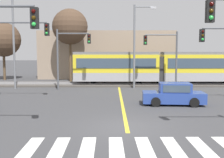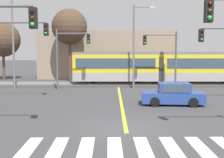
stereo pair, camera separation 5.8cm
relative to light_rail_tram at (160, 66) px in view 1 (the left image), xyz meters
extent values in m
plane|color=#3D3D3F|center=(-4.46, -17.01, -2.05)|extent=(200.00, 200.00, 0.00)
cube|color=#4C4742|center=(-4.46, 0.01, -1.96)|extent=(120.00, 4.00, 0.18)
cube|color=#939399|center=(-4.46, -0.71, -1.82)|extent=(120.00, 0.08, 0.10)
cube|color=#939399|center=(-4.46, 0.73, -1.82)|extent=(120.00, 0.08, 0.10)
cube|color=#9E9EA3|center=(-4.75, 0.01, -1.07)|extent=(9.00, 2.60, 0.90)
cube|color=yellow|center=(-4.75, 0.01, 0.33)|extent=(9.00, 2.60, 1.90)
cube|color=#384756|center=(-4.75, -1.31, 0.38)|extent=(8.28, 0.04, 1.04)
cube|color=slate|center=(-4.75, 0.01, 1.42)|extent=(9.00, 2.39, 0.28)
cylinder|color=black|center=(-2.27, 0.01, -1.52)|extent=(0.70, 0.20, 0.70)
cylinder|color=black|center=(-7.22, 0.01, -1.52)|extent=(0.70, 0.20, 0.70)
cube|color=#9E9EA3|center=(4.75, 0.01, -1.07)|extent=(9.00, 2.60, 0.90)
cube|color=yellow|center=(4.75, 0.01, 0.33)|extent=(9.00, 2.60, 1.90)
cube|color=#384756|center=(4.75, -1.31, 0.38)|extent=(8.28, 0.04, 1.04)
cube|color=slate|center=(4.75, 0.01, 1.42)|extent=(9.00, 2.39, 0.28)
cylinder|color=black|center=(2.28, 0.01, -1.52)|extent=(0.70, 0.20, 0.70)
cube|color=#2D2D2D|center=(0.00, 0.01, -0.37)|extent=(0.50, 2.34, 2.80)
cube|color=silver|center=(-8.31, -20.07, -2.04)|extent=(0.60, 2.81, 0.01)
cube|color=silver|center=(-7.21, -20.06, -2.04)|extent=(0.60, 2.81, 0.01)
cube|color=silver|center=(-6.11, -20.04, -2.04)|extent=(0.60, 2.81, 0.01)
cube|color=silver|center=(-5.01, -20.02, -2.04)|extent=(0.60, 2.81, 0.01)
cube|color=silver|center=(-3.91, -20.01, -2.04)|extent=(0.60, 2.81, 0.01)
cube|color=silver|center=(-2.81, -19.99, -2.04)|extent=(0.60, 2.81, 0.01)
cube|color=silver|center=(-1.71, -19.98, -2.04)|extent=(0.60, 2.81, 0.01)
cube|color=gold|center=(-4.46, -10.01, -2.05)|extent=(0.20, 16.02, 0.01)
cube|color=#284293|center=(-0.94, -11.21, -1.53)|extent=(4.31, 2.01, 0.72)
cube|color=#284293|center=(-0.84, -11.22, -0.85)|extent=(2.21, 1.67, 0.64)
cube|color=#384756|center=(-1.84, -11.14, -0.85)|extent=(0.21, 1.43, 0.52)
cube|color=#384756|center=(-0.90, -11.99, -0.85)|extent=(1.78, 0.17, 0.48)
cylinder|color=black|center=(-2.26, -11.96, -1.73)|extent=(0.65, 0.27, 0.64)
cylinder|color=black|center=(-2.13, -10.27, -1.73)|extent=(0.65, 0.27, 0.64)
cylinder|color=black|center=(0.26, -12.15, -1.73)|extent=(0.65, 0.27, 0.64)
cylinder|color=black|center=(0.38, -10.45, -1.73)|extent=(0.65, 0.27, 0.64)
cube|color=black|center=(1.13, -10.55, 2.73)|extent=(0.32, 0.28, 0.90)
sphere|color=#360605|center=(1.13, -10.70, 3.00)|extent=(0.18, 0.18, 0.18)
sphere|color=#3A2706|center=(1.13, -10.70, 2.73)|extent=(0.18, 0.18, 0.18)
sphere|color=green|center=(1.13, -10.70, 2.46)|extent=(0.18, 0.18, 0.18)
cylinder|color=#515459|center=(-11.89, -9.83, 3.70)|extent=(4.00, 0.12, 0.12)
cube|color=black|center=(-9.89, -9.83, 3.20)|extent=(0.32, 0.28, 0.90)
sphere|color=#360605|center=(-9.89, -9.98, 3.47)|extent=(0.18, 0.18, 0.18)
sphere|color=#3A2706|center=(-9.89, -9.98, 3.20)|extent=(0.18, 0.18, 0.18)
sphere|color=green|center=(-9.89, -9.98, 2.93)|extent=(0.18, 0.18, 0.18)
cube|color=black|center=(-8.47, -18.24, 3.04)|extent=(0.32, 0.28, 0.90)
sphere|color=#360605|center=(-8.47, -18.39, 3.31)|extent=(0.18, 0.18, 0.18)
sphere|color=#3A2706|center=(-8.47, -18.39, 3.04)|extent=(0.18, 0.18, 0.18)
sphere|color=green|center=(-8.47, -18.39, 2.77)|extent=(0.18, 0.18, 0.18)
cylinder|color=#515459|center=(-10.34, -3.70, 0.83)|extent=(0.18, 0.18, 5.75)
cylinder|color=#515459|center=(-8.84, -3.70, 3.30)|extent=(3.00, 0.12, 0.12)
cube|color=black|center=(-7.34, -3.70, 2.80)|extent=(0.32, 0.28, 0.90)
sphere|color=#360605|center=(-7.34, -3.85, 3.07)|extent=(0.18, 0.18, 0.18)
sphere|color=#3A2706|center=(-7.34, -3.85, 2.80)|extent=(0.18, 0.18, 0.18)
sphere|color=green|center=(-7.34, -3.85, 2.53)|extent=(0.18, 0.18, 0.18)
cylinder|color=#515459|center=(0.99, -3.53, 0.72)|extent=(0.18, 0.18, 5.55)
cylinder|color=#515459|center=(-0.51, -3.53, 3.18)|extent=(3.00, 0.12, 0.12)
cube|color=black|center=(-2.01, -3.53, 2.68)|extent=(0.32, 0.28, 0.90)
sphere|color=#360605|center=(-2.01, -3.68, 2.95)|extent=(0.18, 0.18, 0.18)
sphere|color=#3A2706|center=(-2.01, -3.68, 2.68)|extent=(0.18, 0.18, 0.18)
sphere|color=green|center=(-2.01, -3.68, 2.41)|extent=(0.18, 0.18, 0.18)
cube|color=black|center=(-1.19, -18.78, 3.25)|extent=(0.32, 0.28, 0.90)
sphere|color=#360605|center=(-1.19, -18.93, 3.52)|extent=(0.18, 0.18, 0.18)
sphere|color=#3A2706|center=(-1.19, -18.93, 3.25)|extent=(0.18, 0.18, 0.18)
sphere|color=green|center=(-1.19, -18.93, 2.98)|extent=(0.18, 0.18, 0.18)
cylinder|color=slate|center=(-14.66, -3.13, 2.64)|extent=(0.20, 0.20, 9.39)
cylinder|color=slate|center=(-2.97, -2.53, 2.05)|extent=(0.20, 0.20, 8.19)
cylinder|color=slate|center=(-2.07, -2.53, 5.94)|extent=(1.80, 0.12, 0.12)
cube|color=#B2B2B7|center=(-1.17, -2.53, 5.84)|extent=(0.56, 0.28, 0.20)
cylinder|color=brown|center=(-18.95, 5.40, 0.09)|extent=(0.32, 0.32, 4.27)
sphere|color=#4C3828|center=(-18.95, 5.40, 3.10)|extent=(4.36, 4.36, 4.36)
cylinder|color=brown|center=(-10.22, 3.75, 0.83)|extent=(0.32, 0.32, 5.77)
sphere|color=#4C3828|center=(-10.22, 3.75, 4.57)|extent=(4.27, 4.27, 4.27)
cube|color=gray|center=(-5.88, 9.10, 1.13)|extent=(18.09, 6.00, 6.36)
camera|label=1|loc=(-5.18, -30.37, 1.65)|focal=45.00mm
camera|label=2|loc=(-5.12, -30.37, 1.65)|focal=45.00mm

